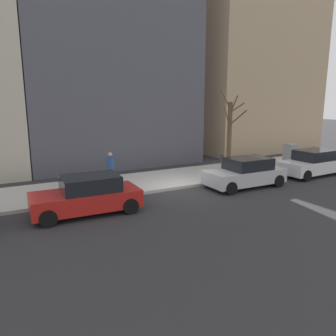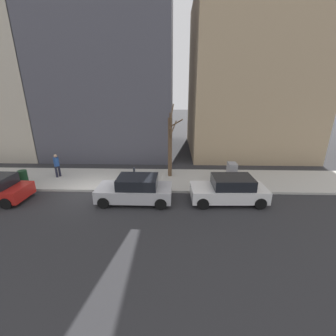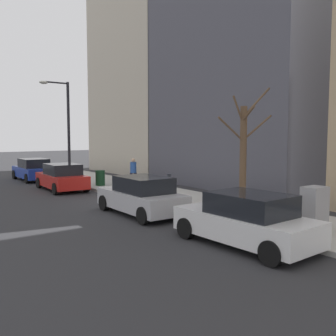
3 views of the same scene
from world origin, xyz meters
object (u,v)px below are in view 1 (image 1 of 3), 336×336
(office_tower_left, at_px, (237,71))
(pedestrian_near_meter, at_px, (111,166))
(parked_car_silver, at_px, (245,173))
(parked_car_red, at_px, (87,195))
(utility_box, at_px, (290,155))
(parking_meter, at_px, (222,164))
(bare_tree, at_px, (230,132))
(trash_bin, at_px, (84,185))
(parked_car_white, at_px, (312,163))

(office_tower_left, bearing_deg, pedestrian_near_meter, 119.61)
(parked_car_silver, distance_m, parked_car_red, 8.30)
(parked_car_red, relative_size, utility_box, 2.98)
(parked_car_silver, relative_size, parking_meter, 3.13)
(utility_box, bearing_deg, bare_tree, 72.31)
(parked_car_red, height_order, pedestrian_near_meter, pedestrian_near_meter)
(parking_meter, xyz_separation_m, office_tower_left, (10.48, -9.58, 6.06))
(parking_meter, bearing_deg, trash_bin, 86.59)
(parked_car_white, relative_size, pedestrian_near_meter, 2.56)
(parked_car_red, bearing_deg, parked_car_white, -86.94)
(parked_car_silver, height_order, bare_tree, bare_tree)
(parking_meter, xyz_separation_m, trash_bin, (0.45, 7.55, -0.38))
(pedestrian_near_meter, distance_m, office_tower_left, 18.70)
(bare_tree, xyz_separation_m, pedestrian_near_meter, (-0.44, 8.05, -1.35))
(trash_bin, distance_m, office_tower_left, 20.87)
(office_tower_left, bearing_deg, parking_meter, 137.55)
(parked_car_white, distance_m, utility_box, 2.40)
(parked_car_red, bearing_deg, bare_tree, -67.21)
(parked_car_silver, bearing_deg, parked_car_red, 91.74)
(parking_meter, distance_m, trash_bin, 7.57)
(parked_car_white, bearing_deg, parking_meter, 73.68)
(parked_car_red, relative_size, pedestrian_near_meter, 2.56)
(parking_meter, distance_m, bare_tree, 3.42)
(parked_car_silver, bearing_deg, pedestrian_near_meter, 62.43)
(parking_meter, bearing_deg, pedestrian_near_meter, 73.57)
(parked_car_white, relative_size, trash_bin, 4.73)
(office_tower_left, bearing_deg, bare_tree, 138.48)
(bare_tree, distance_m, pedestrian_near_meter, 8.17)
(parking_meter, xyz_separation_m, pedestrian_near_meter, (1.72, 5.83, 0.11))
(bare_tree, xyz_separation_m, trash_bin, (-1.70, 9.76, -1.84))
(trash_bin, relative_size, pedestrian_near_meter, 0.54)
(bare_tree, bearing_deg, parked_car_silver, 153.19)
(parked_car_silver, bearing_deg, bare_tree, -26.09)
(parked_car_silver, bearing_deg, utility_box, -67.09)
(parked_car_red, bearing_deg, utility_box, -77.85)
(parked_car_silver, xyz_separation_m, bare_tree, (3.75, -1.89, 1.71))
(utility_box, bearing_deg, parked_car_white, 163.94)
(utility_box, relative_size, office_tower_left, 0.10)
(parked_car_silver, xyz_separation_m, parked_car_red, (-0.15, 8.30, 0.00))
(parked_car_white, bearing_deg, office_tower_left, -20.11)
(parked_car_red, bearing_deg, parking_meter, -75.82)
(parking_meter, bearing_deg, parked_car_white, -104.48)
(office_tower_left, bearing_deg, parked_car_white, 161.73)
(parked_car_white, distance_m, parked_car_silver, 5.32)
(bare_tree, xyz_separation_m, office_tower_left, (8.32, -7.37, 4.59))
(parked_car_silver, relative_size, bare_tree, 0.85)
(pedestrian_near_meter, relative_size, office_tower_left, 0.12)
(parked_car_red, xyz_separation_m, office_tower_left, (12.22, -17.56, 6.30))
(bare_tree, distance_m, office_tower_left, 12.03)
(utility_box, bearing_deg, parked_car_red, 100.28)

